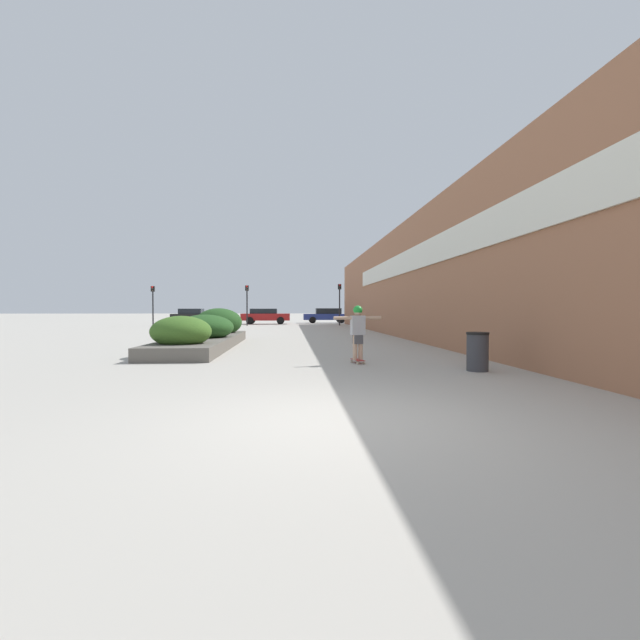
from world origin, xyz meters
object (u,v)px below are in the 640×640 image
skateboard (358,361)px  traffic_light_right (340,297)px  car_rightmost (405,315)px  car_center_right (327,315)px  trash_bin (478,352)px  skateboarder (358,327)px  traffic_light_left (247,298)px  car_leftmost (265,316)px  traffic_light_far_left (153,299)px  car_center_left (193,316)px

skateboard → traffic_light_right: 25.70m
car_rightmost → car_center_right: bearing=99.1°
trash_bin → car_rightmost: 35.92m
skateboard → car_rightmost: bearing=59.5°
skateboarder → traffic_light_left: traffic_light_left is taller
skateboard → trash_bin: size_ratio=0.70×
skateboard → car_leftmost: size_ratio=0.13×
traffic_light_right → trash_bin: bearing=-90.2°
car_rightmost → traffic_light_right: traffic_light_right is taller
skateboard → car_leftmost: bearing=84.4°
traffic_light_left → skateboard: bearing=-78.3°
skateboard → traffic_light_right: traffic_light_right is taller
skateboard → skateboarder: 0.84m
car_center_right → traffic_light_left: traffic_light_left is taller
car_leftmost → car_center_right: (5.99, 2.78, 0.00)m
traffic_light_left → traffic_light_far_left: bearing=-179.6°
skateboard → car_center_left: car_center_left is taller
car_leftmost → car_center_left: bearing=-104.5°
traffic_light_left → skateboarder: bearing=-78.3°
trash_bin → traffic_light_left: 28.17m
skateboard → car_center_left: bearing=96.2°
skateboarder → traffic_light_left: size_ratio=0.40×
skateboard → traffic_light_right: (2.49, 25.47, 2.32)m
car_center_left → car_rightmost: 21.52m
traffic_light_right → traffic_light_far_left: traffic_light_right is taller
car_leftmost → traffic_light_left: bearing=-18.4°
trash_bin → car_rightmost: car_rightmost is taller
car_center_left → traffic_light_left: traffic_light_left is taller
skateboarder → traffic_light_far_left: size_ratio=0.41×
traffic_light_right → skateboard: bearing=-95.6°
trash_bin → traffic_light_right: 27.06m
car_center_right → traffic_light_far_left: bearing=114.2°
skateboarder → traffic_light_far_left: bearing=103.6°
car_rightmost → traffic_light_far_left: size_ratio=1.35×
car_center_left → car_center_right: size_ratio=0.84×
trash_bin → car_rightmost: bearing=77.2°
car_rightmost → traffic_light_left: (-15.64, -7.99, 1.52)m
trash_bin → car_leftmost: car_leftmost is taller
car_center_left → traffic_light_far_left: bearing=-18.4°
trash_bin → car_center_left: car_center_left is taller
car_leftmost → car_center_left: 7.28m
trash_bin → traffic_light_far_left: traffic_light_far_left is taller
skateboarder → car_center_right: (1.99, 32.18, -0.13)m
traffic_light_left → car_leftmost: bearing=71.6°
skateboarder → car_leftmost: skateboarder is taller
skateboarder → traffic_light_right: bearing=71.1°
car_leftmost → car_center_right: car_center_right is taller
skateboard → traffic_light_left: (-5.29, 25.53, 2.24)m
skateboarder → trash_bin: skateboarder is taller
skateboard → car_center_right: (1.99, 32.18, 0.71)m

